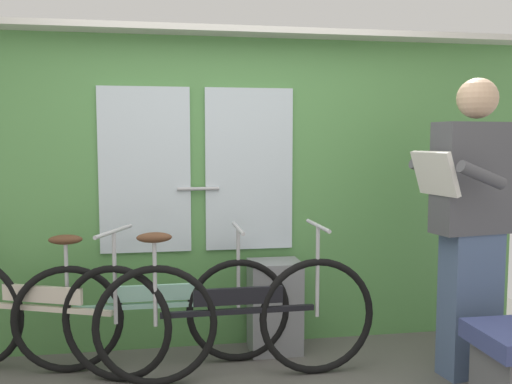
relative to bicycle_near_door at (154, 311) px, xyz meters
name	(u,v)px	position (x,y,z in m)	size (l,w,h in m)	color
train_door_wall	(226,183)	(0.50, 0.35, 0.77)	(4.27, 0.28, 2.15)	#56934C
bicycle_near_door	(154,311)	(0.00, 0.00, 0.00)	(1.72, 0.44, 0.88)	black
bicycle_leaning_behind	(42,314)	(-0.67, 0.00, 0.01)	(1.55, 0.73, 0.91)	black
bicycle_by_pole	(237,317)	(0.49, -0.28, 0.02)	(1.68, 0.44, 0.93)	black
passenger_reading_newspaper	(472,221)	(1.88, -0.44, 0.59)	(0.62, 0.55, 1.78)	slate
trash_bin_by_wall	(275,306)	(0.80, 0.14, -0.05)	(0.34, 0.28, 0.62)	gray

